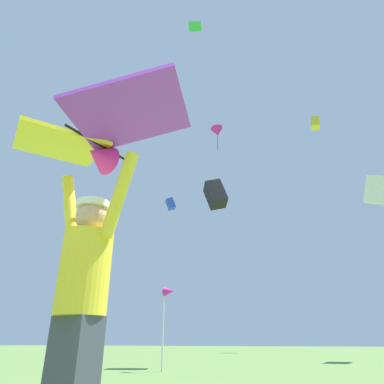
{
  "coord_description": "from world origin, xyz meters",
  "views": [
    {
      "loc": [
        1.52,
        -2.01,
        0.67
      ],
      "look_at": [
        0.06,
        2.15,
        2.61
      ],
      "focal_mm": 31.86,
      "sensor_mm": 36.0,
      "label": 1
    }
  ],
  "objects_px": {
    "distant_kite_blue_high_right": "(171,204)",
    "distant_kite_black_low_right": "(215,194)",
    "distant_kite_yellow_high_left": "(315,123)",
    "marker_flag": "(168,297)",
    "distant_kite_white_mid_left": "(375,190)",
    "distant_kite_white_far_center": "(91,103)",
    "kite_flyer_person": "(82,297)",
    "distant_kite_magenta_low_left": "(217,132)",
    "held_stunt_kite": "(94,137)",
    "distant_kite_green_overhead_distant": "(195,26)"
  },
  "relations": [
    {
      "from": "kite_flyer_person",
      "to": "distant_kite_blue_high_right",
      "type": "distance_m",
      "value": 31.75
    },
    {
      "from": "distant_kite_blue_high_right",
      "to": "distant_kite_magenta_low_left",
      "type": "bearing_deg",
      "value": 15.28
    },
    {
      "from": "held_stunt_kite",
      "to": "distant_kite_yellow_high_left",
      "type": "bearing_deg",
      "value": 82.57
    },
    {
      "from": "distant_kite_white_far_center",
      "to": "marker_flag",
      "type": "xyz_separation_m",
      "value": [
        9.07,
        -6.9,
        -13.87
      ]
    },
    {
      "from": "distant_kite_white_mid_left",
      "to": "distant_kite_green_overhead_distant",
      "type": "relative_size",
      "value": 1.27
    },
    {
      "from": "held_stunt_kite",
      "to": "distant_kite_blue_high_right",
      "type": "height_order",
      "value": "distant_kite_blue_high_right"
    },
    {
      "from": "distant_kite_blue_high_right",
      "to": "distant_kite_black_low_right",
      "type": "xyz_separation_m",
      "value": [
        9.61,
        -18.35,
        -7.82
      ]
    },
    {
      "from": "distant_kite_white_far_center",
      "to": "distant_kite_white_mid_left",
      "type": "height_order",
      "value": "distant_kite_white_far_center"
    },
    {
      "from": "distant_kite_yellow_high_left",
      "to": "distant_kite_magenta_low_left",
      "type": "bearing_deg",
      "value": 175.33
    },
    {
      "from": "kite_flyer_person",
      "to": "distant_kite_white_mid_left",
      "type": "xyz_separation_m",
      "value": [
        4.67,
        14.25,
        6.11
      ]
    },
    {
      "from": "distant_kite_magenta_low_left",
      "to": "distant_kite_yellow_high_left",
      "type": "xyz_separation_m",
      "value": [
        9.9,
        -0.81,
        -1.73
      ]
    },
    {
      "from": "held_stunt_kite",
      "to": "distant_kite_green_overhead_distant",
      "type": "distance_m",
      "value": 24.71
    },
    {
      "from": "distant_kite_blue_high_right",
      "to": "distant_kite_yellow_high_left",
      "type": "bearing_deg",
      "value": 1.89
    },
    {
      "from": "distant_kite_green_overhead_distant",
      "to": "marker_flag",
      "type": "bearing_deg",
      "value": -76.4
    },
    {
      "from": "distant_kite_blue_high_right",
      "to": "distant_kite_yellow_high_left",
      "type": "relative_size",
      "value": 0.95
    },
    {
      "from": "distant_kite_white_mid_left",
      "to": "distant_kite_black_low_right",
      "type": "bearing_deg",
      "value": -137.98
    },
    {
      "from": "distant_kite_magenta_low_left",
      "to": "distant_kite_black_low_right",
      "type": "distance_m",
      "value": 25.87
    },
    {
      "from": "marker_flag",
      "to": "kite_flyer_person",
      "type": "bearing_deg",
      "value": -71.43
    },
    {
      "from": "distant_kite_blue_high_right",
      "to": "marker_flag",
      "type": "distance_m",
      "value": 25.09
    },
    {
      "from": "distant_kite_white_mid_left",
      "to": "distant_kite_black_low_right",
      "type": "distance_m",
      "value": 8.36
    },
    {
      "from": "distant_kite_white_mid_left",
      "to": "marker_flag",
      "type": "xyz_separation_m",
      "value": [
        -6.89,
        -7.62,
        -5.3
      ]
    },
    {
      "from": "distant_kite_black_low_right",
      "to": "marker_flag",
      "type": "bearing_deg",
      "value": -110.53
    },
    {
      "from": "distant_kite_white_far_center",
      "to": "distant_kite_blue_high_right",
      "type": "bearing_deg",
      "value": 88.88
    },
    {
      "from": "distant_kite_blue_high_right",
      "to": "marker_flag",
      "type": "relative_size",
      "value": 0.64
    },
    {
      "from": "held_stunt_kite",
      "to": "distant_kite_white_far_center",
      "type": "xyz_separation_m",
      "value": [
        -11.28,
        13.6,
        13.48
      ]
    },
    {
      "from": "distant_kite_blue_high_right",
      "to": "distant_kite_white_far_center",
      "type": "height_order",
      "value": "distant_kite_white_far_center"
    },
    {
      "from": "distant_kite_green_overhead_distant",
      "to": "held_stunt_kite",
      "type": "bearing_deg",
      "value": -74.27
    },
    {
      "from": "distant_kite_yellow_high_left",
      "to": "marker_flag",
      "type": "bearing_deg",
      "value": -105.5
    },
    {
      "from": "held_stunt_kite",
      "to": "distant_kite_white_far_center",
      "type": "relative_size",
      "value": 1.34
    },
    {
      "from": "distant_kite_white_mid_left",
      "to": "distant_kite_green_overhead_distant",
      "type": "xyz_separation_m",
      "value": [
        -8.85,
        0.46,
        14.46
      ]
    },
    {
      "from": "distant_kite_white_mid_left",
      "to": "distant_kite_magenta_low_left",
      "type": "bearing_deg",
      "value": 127.8
    },
    {
      "from": "distant_kite_white_far_center",
      "to": "distant_kite_magenta_low_left",
      "type": "height_order",
      "value": "distant_kite_magenta_low_left"
    },
    {
      "from": "distant_kite_white_far_center",
      "to": "distant_kite_white_mid_left",
      "type": "xyz_separation_m",
      "value": [
        15.96,
        0.72,
        -8.57
      ]
    },
    {
      "from": "held_stunt_kite",
      "to": "distant_kite_black_low_right",
      "type": "height_order",
      "value": "distant_kite_black_low_right"
    },
    {
      "from": "distant_kite_black_low_right",
      "to": "marker_flag",
      "type": "xyz_separation_m",
      "value": [
        -0.8,
        -2.13,
        -3.71
      ]
    },
    {
      "from": "distant_kite_white_far_center",
      "to": "kite_flyer_person",
      "type": "bearing_deg",
      "value": -50.13
    },
    {
      "from": "distant_kite_green_overhead_distant",
      "to": "marker_flag",
      "type": "height_order",
      "value": "distant_kite_green_overhead_distant"
    },
    {
      "from": "distant_kite_white_mid_left",
      "to": "distant_kite_black_low_right",
      "type": "xyz_separation_m",
      "value": [
        -6.09,
        -5.49,
        -1.6
      ]
    },
    {
      "from": "marker_flag",
      "to": "distant_kite_black_low_right",
      "type": "bearing_deg",
      "value": 69.47
    },
    {
      "from": "kite_flyer_person",
      "to": "distant_kite_white_far_center",
      "type": "xyz_separation_m",
      "value": [
        -11.3,
        13.53,
        14.68
      ]
    },
    {
      "from": "distant_kite_magenta_low_left",
      "to": "distant_kite_white_mid_left",
      "type": "xyz_separation_m",
      "value": [
        10.97,
        -14.15,
        -14.52
      ]
    },
    {
      "from": "distant_kite_white_far_center",
      "to": "distant_kite_white_mid_left",
      "type": "distance_m",
      "value": 18.13
    },
    {
      "from": "distant_kite_white_mid_left",
      "to": "marker_flag",
      "type": "bearing_deg",
      "value": -132.12
    },
    {
      "from": "distant_kite_green_overhead_distant",
      "to": "marker_flag",
      "type": "relative_size",
      "value": 0.61
    },
    {
      "from": "distant_kite_black_low_right",
      "to": "kite_flyer_person",
      "type": "bearing_deg",
      "value": -80.74
    },
    {
      "from": "held_stunt_kite",
      "to": "distant_kite_green_overhead_distant",
      "type": "bearing_deg",
      "value": 105.73
    },
    {
      "from": "distant_kite_magenta_low_left",
      "to": "distant_kite_green_overhead_distant",
      "type": "height_order",
      "value": "distant_kite_magenta_low_left"
    },
    {
      "from": "distant_kite_yellow_high_left",
      "to": "distant_kite_black_low_right",
      "type": "xyz_separation_m",
      "value": [
        -5.01,
        -18.83,
        -14.39
      ]
    },
    {
      "from": "kite_flyer_person",
      "to": "distant_kite_yellow_high_left",
      "type": "xyz_separation_m",
      "value": [
        3.59,
        27.58,
        18.91
      ]
    },
    {
      "from": "marker_flag",
      "to": "distant_kite_white_mid_left",
      "type": "bearing_deg",
      "value": 47.88
    }
  ]
}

